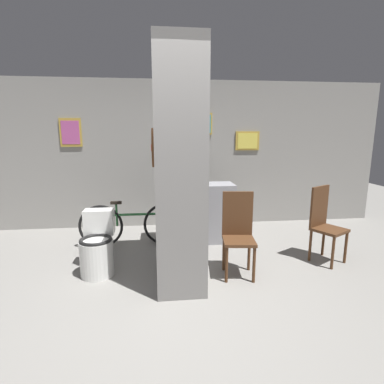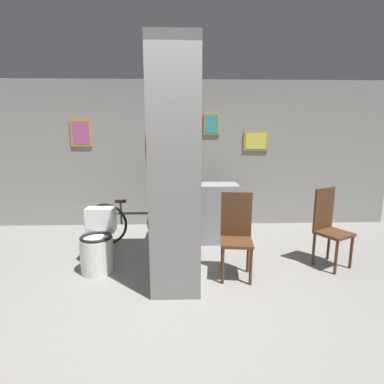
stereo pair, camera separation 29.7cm
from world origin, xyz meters
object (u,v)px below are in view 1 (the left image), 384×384
toilet (97,248)px  chair_near_pillar (238,231)px  bicycle (134,224)px  chair_by_doorway (324,222)px  bottle_tall (194,176)px

toilet → chair_near_pillar: bearing=-6.6°
chair_near_pillar → bicycle: 1.71m
toilet → chair_by_doorway: 2.95m
bottle_tall → bicycle: bearing=-168.3°
chair_by_doorway → bottle_tall: bottle_tall is taller
toilet → bicycle: bearing=66.7°
bicycle → bottle_tall: bearing=11.7°
chair_by_doorway → chair_near_pillar: bearing=161.8°
chair_by_doorway → bicycle: 2.70m
toilet → chair_by_doorway: bearing=1.0°
chair_near_pillar → bicycle: chair_near_pillar is taller
chair_near_pillar → toilet: bearing=-180.0°
chair_by_doorway → bottle_tall: 1.98m
bicycle → chair_by_doorway: bearing=-17.2°
toilet → bicycle: size_ratio=0.47×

